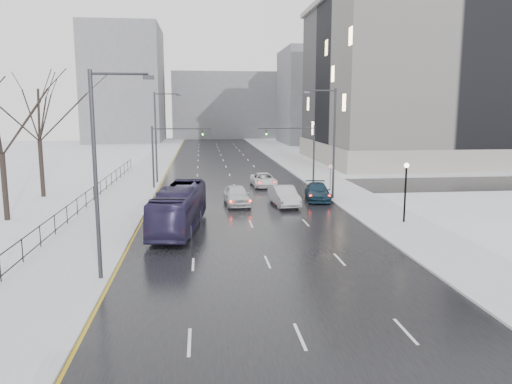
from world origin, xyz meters
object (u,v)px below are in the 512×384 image
object	(u,v)px
tree_park_e	(44,198)
streetlight_l_far	(158,133)
streetlight_r_mid	(332,138)
no_uturn_sign	(331,169)
sedan_right_cross	(263,180)
mast_signal_left	(163,149)
sedan_center_near	(237,195)
sedan_right_far	(318,192)
mast_signal_right	(304,148)
bus	(179,208)
sedan_right_near	(284,196)
streetlight_l_near	(100,166)
tree_park_d	(8,221)
lamppost_r_mid	(406,184)

from	to	relation	value
tree_park_e	streetlight_l_far	size ratio (longest dim) A/B	1.35
streetlight_r_mid	no_uturn_sign	distance (m)	5.30
sedan_right_cross	no_uturn_sign	bearing A→B (deg)	-37.04
streetlight_l_far	mast_signal_left	world-z (taller)	streetlight_l_far
mast_signal_left	sedan_center_near	distance (m)	12.22
tree_park_e	sedan_right_far	bearing A→B (deg)	-9.24
mast_signal_right	streetlight_l_far	bearing A→B (deg)	165.52
sedan_right_far	streetlight_r_mid	bearing A→B (deg)	11.90
mast_signal_right	bus	xyz separation A→B (m)	(-12.37, -17.85, -2.60)
sedan_center_near	sedan_right_far	size ratio (longest dim) A/B	0.96
mast_signal_left	mast_signal_right	bearing A→B (deg)	0.00
tree_park_e	sedan_right_near	distance (m)	22.62
streetlight_l_far	sedan_right_cross	bearing A→B (deg)	-18.58
streetlight_l_near	tree_park_d	bearing A→B (deg)	124.53
sedan_center_near	sedan_right_near	size ratio (longest dim) A/B	0.98
tree_park_e	bus	bearing A→B (deg)	-46.48
sedan_center_near	no_uturn_sign	bearing A→B (deg)	26.66
lamppost_r_mid	bus	size ratio (longest dim) A/B	0.41
tree_park_d	streetlight_r_mid	world-z (taller)	streetlight_r_mid
tree_park_e	bus	xyz separation A→B (m)	(13.16, -13.85, 1.50)
no_uturn_sign	sedan_right_far	bearing A→B (deg)	-118.67
tree_park_e	no_uturn_sign	size ratio (longest dim) A/B	5.00
streetlight_l_near	streetlight_l_far	xyz separation A→B (m)	(0.00, 32.00, 0.00)
streetlight_r_mid	sedan_center_near	size ratio (longest dim) A/B	2.01
lamppost_r_mid	mast_signal_right	size ratio (longest dim) A/B	0.66
streetlight_r_mid	sedan_right_cross	distance (m)	10.84
streetlight_l_near	lamppost_r_mid	world-z (taller)	streetlight_l_near
mast_signal_right	sedan_center_near	distance (m)	12.81
tree_park_d	tree_park_e	world-z (taller)	tree_park_e
sedan_right_cross	streetlight_l_far	bearing A→B (deg)	158.90
mast_signal_left	sedan_right_cross	world-z (taller)	mast_signal_left
streetlight_l_near	sedan_right_cross	xyz separation A→B (m)	(11.22, 28.23, -4.86)
tree_park_d	sedan_right_far	size ratio (longest dim) A/B	2.42
tree_park_d	sedan_center_near	size ratio (longest dim) A/B	2.51
mast_signal_right	lamppost_r_mid	bearing A→B (deg)	-78.46
tree_park_e	no_uturn_sign	xyz separation A→B (m)	(27.40, 0.00, 2.30)
tree_park_d	tree_park_e	xyz separation A→B (m)	(-0.40, 10.00, 0.00)
tree_park_e	sedan_right_cross	xyz separation A→B (m)	(21.25, 4.23, 0.76)
lamppost_r_mid	sedan_right_far	bearing A→B (deg)	112.17
streetlight_l_near	sedan_right_far	world-z (taller)	streetlight_l_near
sedan_right_cross	sedan_right_far	size ratio (longest dim) A/B	1.00
sedan_right_near	sedan_right_far	size ratio (longest dim) A/B	0.98
bus	sedan_right_cross	distance (m)	19.83
streetlight_r_mid	streetlight_l_far	bearing A→B (deg)	143.70
sedan_right_near	streetlight_l_far	bearing A→B (deg)	123.77
streetlight_l_far	sedan_right_cross	distance (m)	12.79
lamppost_r_mid	sedan_right_far	xyz separation A→B (m)	(-4.04, 9.91, -2.15)
lamppost_r_mid	mast_signal_right	distance (m)	18.41
tree_park_d	sedan_center_near	bearing A→B (deg)	14.21
no_uturn_sign	sedan_right_far	distance (m)	4.90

